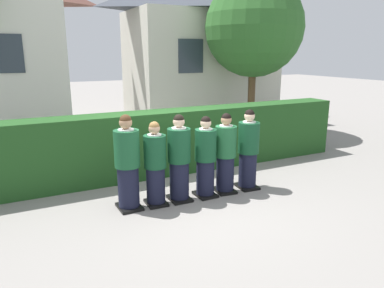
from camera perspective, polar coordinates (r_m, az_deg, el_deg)
ground_plane at (r=6.95m, az=0.00°, el=-8.42°), size 60.00×60.00×0.00m
student_front_row_0 at (r=6.33m, az=-10.10°, el=-3.26°), size 0.44×0.53×1.68m
student_front_row_1 at (r=6.46m, az=-5.80°, el=-3.45°), size 0.40×0.49×1.52m
student_front_row_2 at (r=6.60m, az=-2.03°, el=-2.57°), size 0.42×0.46×1.62m
student_front_row_3 at (r=6.80m, az=2.13°, el=-2.36°), size 0.40×0.49×1.55m
student_front_row_4 at (r=7.03m, az=5.28°, el=-1.77°), size 0.41×0.49×1.57m
student_front_row_5 at (r=7.29m, az=8.82°, el=-1.15°), size 0.42×0.52×1.61m
hedge at (r=8.13m, az=-5.06°, el=0.18°), size 9.49×0.70×1.43m
school_building_annex at (r=14.30m, az=1.44°, el=15.26°), size 5.68×3.28×5.73m
oak_tree_right at (r=12.36m, az=9.73°, el=17.58°), size 3.16×3.16×5.04m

